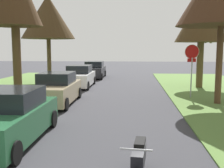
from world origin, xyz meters
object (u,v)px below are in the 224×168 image
Objects in this scene: stop_sign_far at (192,59)px; parked_sedan_tan at (56,89)px; street_tree_left_far at (48,17)px; parked_sedan_green at (9,118)px; parked_sedan_black at (94,70)px; street_tree_right_far at (202,18)px; parked_sedan_white at (79,77)px; parked_motorcycle at (139,160)px.

stop_sign_far is 7.61m from parked_sedan_tan.
street_tree_left_far reaches higher than parked_sedan_green.
parked_sedan_black is (0.12, 12.64, 0.00)m from parked_sedan_tan.
street_tree_right_far reaches higher than parked_sedan_black.
street_tree_left_far is at bearing -130.58° from parked_sedan_black.
stop_sign_far is 0.42× the size of street_tree_left_far.
street_tree_right_far reaches higher than parked_sedan_white.
street_tree_left_far is 10.47m from parked_sedan_tan.
parked_sedan_white is (3.03, -2.57, -4.61)m from street_tree_left_far.
street_tree_left_far is at bearing 102.69° from parked_sedan_green.
parked_sedan_tan is 9.22m from parked_motorcycle.
parked_sedan_green is at bearing -130.88° from stop_sign_far.
stop_sign_far is at bearing -108.54° from street_tree_right_far.
stop_sign_far is at bearing -33.48° from street_tree_left_far.
parked_motorcycle is at bearing -31.06° from parked_sedan_green.
parked_sedan_white is at bearing 90.60° from parked_sedan_tan.
stop_sign_far is 12.70m from street_tree_left_far.
parked_sedan_white is at bearing 105.97° from parked_motorcycle.
street_tree_right_far is 15.39m from parked_sedan_green.
parked_sedan_green is at bearing 148.94° from parked_motorcycle.
parked_sedan_green is at bearing -88.61° from parked_sedan_white.
parked_sedan_green is (-6.93, -8.01, -1.47)m from stop_sign_far.
parked_sedan_green reaches higher than parked_motorcycle.
parked_motorcycle is (3.87, -2.33, -0.24)m from parked_sedan_green.
street_tree_left_far is at bearing 139.72° from parked_sedan_white.
stop_sign_far is 0.67× the size of parked_sedan_green.
parked_sedan_white is at bearing 149.74° from stop_sign_far.
parked_sedan_tan is (-8.58, -6.33, -4.15)m from street_tree_right_far.
street_tree_left_far is 15.85m from parked_sedan_green.
stop_sign_far is at bearing 16.26° from parked_sedan_tan.
parked_sedan_white is (-8.65, -0.02, -4.15)m from street_tree_right_far.
parked_sedan_tan is 1.00× the size of parked_sedan_black.
parked_sedan_green is 1.00× the size of parked_sedan_tan.
parked_sedan_tan is at bearing -143.61° from street_tree_right_far.
street_tree_left_far reaches higher than parked_motorcycle.
parked_sedan_green and parked_sedan_white have the same top height.
parked_motorcycle is (4.10, -8.25, -0.24)m from parked_sedan_tan.
street_tree_left_far is at bearing 112.80° from parked_motorcycle.
parked_sedan_tan is at bearing -89.40° from parked_sedan_white.
parked_sedan_tan is at bearing 92.23° from parked_sedan_green.
street_tree_left_far is 6.09m from parked_sedan_white.
street_tree_right_far is 11.35m from parked_sedan_black.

